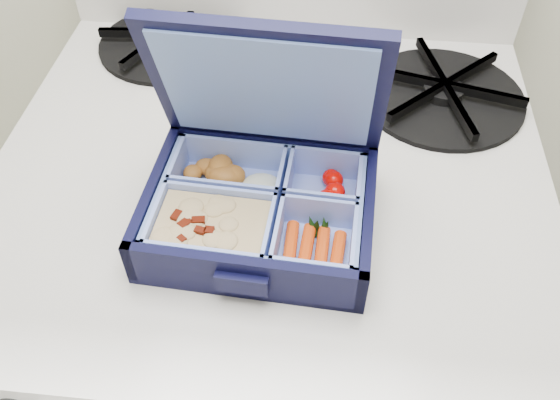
# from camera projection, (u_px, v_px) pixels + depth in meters

# --- Properties ---
(stove) EXTENTS (0.60, 0.60, 0.90)m
(stove) POSITION_uv_depth(u_px,v_px,m) (275.00, 348.00, 0.99)
(stove) COLOR beige
(stove) RESTS_ON floor
(bento_box) EXTENTS (0.22, 0.18, 0.05)m
(bento_box) POSITION_uv_depth(u_px,v_px,m) (260.00, 211.00, 0.57)
(bento_box) COLOR black
(bento_box) RESTS_ON stove
(burner_grate) EXTENTS (0.24, 0.24, 0.03)m
(burner_grate) POSITION_uv_depth(u_px,v_px,m) (444.00, 89.00, 0.71)
(burner_grate) COLOR black
(burner_grate) RESTS_ON stove
(burner_grate_rear) EXTENTS (0.20, 0.20, 0.02)m
(burner_grate_rear) POSITION_uv_depth(u_px,v_px,m) (168.00, 39.00, 0.79)
(burner_grate_rear) COLOR black
(burner_grate_rear) RESTS_ON stove
(fork) EXTENTS (0.10, 0.15, 0.01)m
(fork) POSITION_uv_depth(u_px,v_px,m) (326.00, 152.00, 0.65)
(fork) COLOR silver
(fork) RESTS_ON stove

